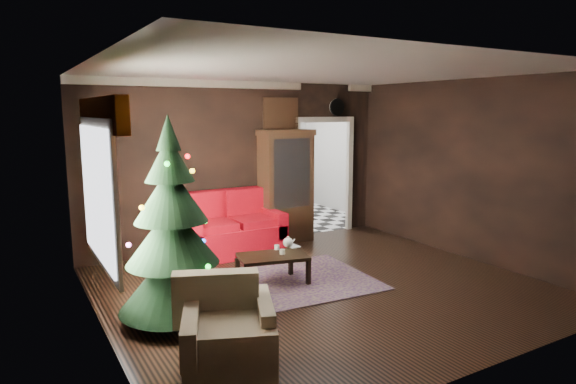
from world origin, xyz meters
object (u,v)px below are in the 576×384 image
loveseat (231,224)px  curio_cabinet (286,189)px  christmas_tree (172,229)px  teapot (288,242)px  armchair (229,328)px  floor_lamp (166,211)px  wall_clock (336,107)px  coffee_table (273,270)px  kitchen_table (279,204)px

loveseat → curio_cabinet: (1.15, 0.22, 0.45)m
christmas_tree → teapot: bearing=20.2°
curio_cabinet → teapot: size_ratio=11.72×
teapot → loveseat: bearing=98.9°
armchair → loveseat: bearing=88.0°
floor_lamp → armchair: bearing=-98.0°
teapot → curio_cabinet: bearing=61.1°
floor_lamp → teapot: (1.31, -1.41, -0.34)m
christmas_tree → wall_clock: (3.97, 2.53, 1.33)m
loveseat → floor_lamp: 1.13m
floor_lamp → curio_cabinet: bearing=6.7°
wall_clock → loveseat: bearing=-170.3°
curio_cabinet → coffee_table: size_ratio=2.11×
armchair → teapot: bearing=71.2°
curio_cabinet → armchair: size_ratio=2.28×
curio_cabinet → armchair: curio_cabinet is taller
wall_clock → coffee_table: bearing=-140.3°
curio_cabinet → loveseat: bearing=-169.2°
teapot → wall_clock: bearing=41.0°
christmas_tree → kitchen_table: size_ratio=3.06×
christmas_tree → armchair: christmas_tree is taller
loveseat → wall_clock: (2.35, 0.40, 1.88)m
armchair → wall_clock: wall_clock is taller
coffee_table → kitchen_table: kitchen_table is taller
armchair → wall_clock: (3.92, 3.93, 1.92)m
loveseat → wall_clock: bearing=9.7°
teapot → kitchen_table: 3.48m
armchair → wall_clock: 5.87m
coffee_table → wall_clock: (2.48, 2.06, 2.17)m
teapot → wall_clock: wall_clock is taller
christmas_tree → coffee_table: 1.77m
loveseat → armchair: bearing=-114.0°
loveseat → coffee_table: loveseat is taller
armchair → kitchen_table: 6.18m
floor_lamp → christmas_tree: size_ratio=0.63×
floor_lamp → armchair: 3.54m
loveseat → teapot: bearing=-81.1°
christmas_tree → kitchen_table: bearing=47.8°
floor_lamp → coffee_table: size_ratio=1.62×
loveseat → teapot: 1.47m
christmas_tree → wall_clock: wall_clock is taller
coffee_table → kitchen_table: (1.93, 3.31, 0.16)m
christmas_tree → armchair: (0.05, -1.40, -0.59)m
loveseat → curio_cabinet: size_ratio=0.89×
curio_cabinet → kitchen_table: curio_cabinet is taller
armchair → kitchen_table: bearing=79.0°
kitchen_table → curio_cabinet: bearing=-114.4°
curio_cabinet → teapot: 1.96m
kitchen_table → teapot: bearing=-116.9°
wall_clock → kitchen_table: 2.43m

